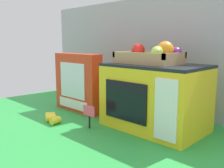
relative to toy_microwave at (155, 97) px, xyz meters
The scene contains 7 objects.
ground_plane 0.24m from the toy_microwave, behind, with size 1.70×1.70×0.00m, color green.
display_back_panel 0.36m from the toy_microwave, 129.35° to the left, with size 1.61×0.03×0.60m, color #A0A3A8.
toy_microwave is the anchor object (origin of this frame).
food_groups_crate 0.17m from the toy_microwave, 165.56° to the left, with size 0.27×0.18×0.09m.
cookie_set_box 0.46m from the toy_microwave, behind, with size 0.31×0.07×0.31m.
price_sign 0.29m from the toy_microwave, 134.39° to the right, with size 0.07×0.01×0.10m.
loose_toy_banana 0.49m from the toy_microwave, 146.31° to the right, with size 0.13×0.08×0.03m.
Camera 1 is at (0.79, -0.84, 0.36)m, focal length 39.73 mm.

